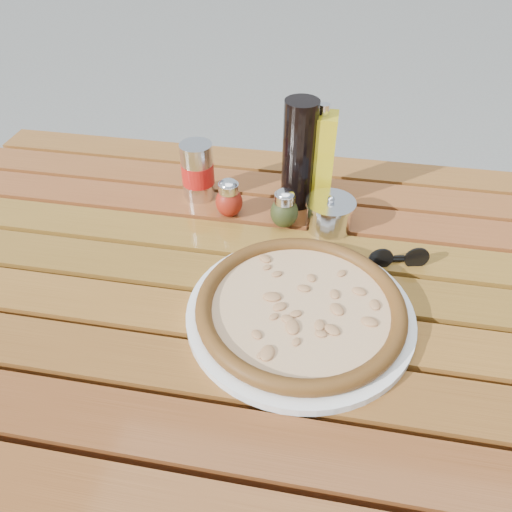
% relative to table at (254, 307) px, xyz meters
% --- Properties ---
extents(ground, '(60.00, 60.00, 0.00)m').
position_rel_table_xyz_m(ground, '(0.00, 0.00, -0.67)').
color(ground, slate).
rests_on(ground, ground).
extents(table, '(1.40, 0.90, 0.75)m').
position_rel_table_xyz_m(table, '(0.00, 0.00, 0.00)').
color(table, '#371D0C').
rests_on(table, ground).
extents(plate, '(0.39, 0.39, 0.01)m').
position_rel_table_xyz_m(plate, '(0.09, -0.08, 0.08)').
color(plate, white).
rests_on(plate, table).
extents(pizza, '(0.34, 0.34, 0.03)m').
position_rel_table_xyz_m(pizza, '(0.09, -0.08, 0.10)').
color(pizza, '#FEE4B5').
rests_on(pizza, plate).
extents(pepper_shaker, '(0.07, 0.07, 0.08)m').
position_rel_table_xyz_m(pepper_shaker, '(-0.08, 0.17, 0.11)').
color(pepper_shaker, '#A22212').
rests_on(pepper_shaker, table).
extents(oregano_shaker, '(0.06, 0.06, 0.08)m').
position_rel_table_xyz_m(oregano_shaker, '(0.03, 0.16, 0.11)').
color(oregano_shaker, '#333B17').
rests_on(oregano_shaker, table).
extents(dark_bottle, '(0.08, 0.08, 0.22)m').
position_rel_table_xyz_m(dark_bottle, '(0.05, 0.24, 0.19)').
color(dark_bottle, black).
rests_on(dark_bottle, table).
extents(soda_can, '(0.07, 0.07, 0.12)m').
position_rel_table_xyz_m(soda_can, '(-0.16, 0.23, 0.13)').
color(soda_can, silver).
rests_on(soda_can, table).
extents(olive_oil_cruet, '(0.06, 0.06, 0.21)m').
position_rel_table_xyz_m(olive_oil_cruet, '(0.09, 0.26, 0.17)').
color(olive_oil_cruet, gold).
rests_on(olive_oil_cruet, table).
extents(parmesan_tin, '(0.11, 0.11, 0.07)m').
position_rel_table_xyz_m(parmesan_tin, '(0.12, 0.17, 0.11)').
color(parmesan_tin, silver).
rests_on(parmesan_tin, table).
extents(sunglasses, '(0.11, 0.05, 0.04)m').
position_rel_table_xyz_m(sunglasses, '(0.25, 0.07, 0.09)').
color(sunglasses, black).
rests_on(sunglasses, table).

